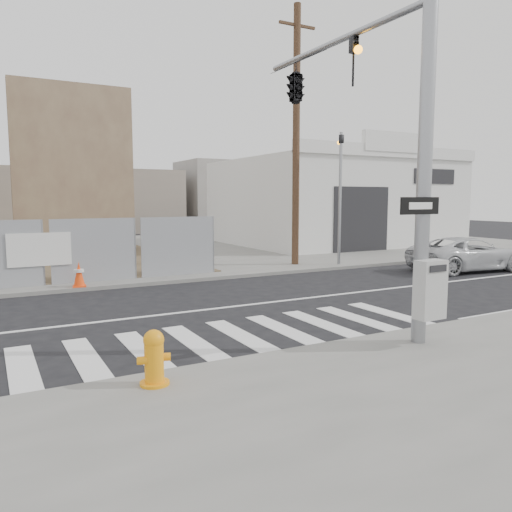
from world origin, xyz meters
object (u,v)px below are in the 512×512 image
signal_pole (331,106)px  auto_shop (332,202)px  traffic_cone_d (79,275)px  suv (468,254)px  fire_hydrant (154,358)px

signal_pole → auto_shop: size_ratio=0.58×
auto_shop → traffic_cone_d: auto_shop is taller
traffic_cone_d → auto_shop: bearing=28.6°
suv → traffic_cone_d: 14.01m
fire_hydrant → traffic_cone_d: 8.78m
suv → fire_hydrant: bearing=119.8°
fire_hydrant → traffic_cone_d: (0.39, 8.77, -0.03)m
signal_pole → suv: signal_pole is taller
signal_pole → suv: size_ratio=1.52×
signal_pole → traffic_cone_d: signal_pole is taller
auto_shop → signal_pole: bearing=-127.5°
fire_hydrant → traffic_cone_d: size_ratio=1.06×
auto_shop → fire_hydrant: (-16.41, -17.52, -2.02)m
fire_hydrant → suv: 15.37m
signal_pole → fire_hydrant: 6.97m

